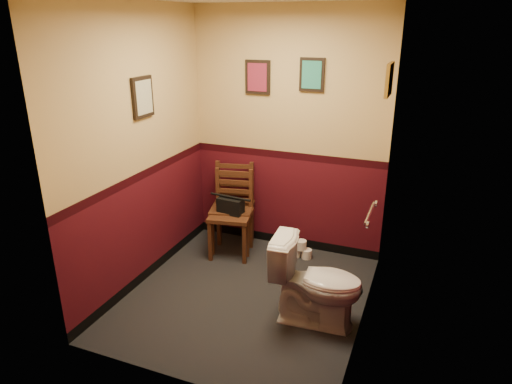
# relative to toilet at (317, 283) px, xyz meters

# --- Properties ---
(floor) EXTENTS (2.20, 2.40, 0.00)m
(floor) POSITION_rel_toilet_xyz_m (-0.72, 0.13, -0.39)
(floor) COLOR black
(floor) RESTS_ON ground
(wall_back) EXTENTS (2.20, 0.00, 2.70)m
(wall_back) POSITION_rel_toilet_xyz_m (-0.72, 1.33, 0.96)
(wall_back) COLOR #420C15
(wall_back) RESTS_ON ground
(wall_front) EXTENTS (2.20, 0.00, 2.70)m
(wall_front) POSITION_rel_toilet_xyz_m (-0.72, -1.07, 0.96)
(wall_front) COLOR #420C15
(wall_front) RESTS_ON ground
(wall_left) EXTENTS (0.00, 2.40, 2.70)m
(wall_left) POSITION_rel_toilet_xyz_m (-1.82, 0.13, 0.96)
(wall_left) COLOR #420C15
(wall_left) RESTS_ON ground
(wall_right) EXTENTS (0.00, 2.40, 2.70)m
(wall_right) POSITION_rel_toilet_xyz_m (0.38, 0.13, 0.96)
(wall_right) COLOR #420C15
(wall_right) RESTS_ON ground
(grab_bar) EXTENTS (0.05, 0.56, 0.06)m
(grab_bar) POSITION_rel_toilet_xyz_m (0.35, 0.38, 0.56)
(grab_bar) COLOR silver
(grab_bar) RESTS_ON wall_right
(framed_print_back_a) EXTENTS (0.28, 0.04, 0.36)m
(framed_print_back_a) POSITION_rel_toilet_xyz_m (-1.07, 1.31, 1.56)
(framed_print_back_a) COLOR black
(framed_print_back_a) RESTS_ON wall_back
(framed_print_back_b) EXTENTS (0.26, 0.04, 0.34)m
(framed_print_back_b) POSITION_rel_toilet_xyz_m (-0.47, 1.31, 1.61)
(framed_print_back_b) COLOR black
(framed_print_back_b) RESTS_ON wall_back
(framed_print_left) EXTENTS (0.04, 0.30, 0.38)m
(framed_print_left) POSITION_rel_toilet_xyz_m (-1.80, 0.23, 1.46)
(framed_print_left) COLOR black
(framed_print_left) RESTS_ON wall_left
(framed_print_right) EXTENTS (0.04, 0.34, 0.28)m
(framed_print_right) POSITION_rel_toilet_xyz_m (0.36, 0.73, 1.66)
(framed_print_right) COLOR olive
(framed_print_right) RESTS_ON wall_right
(toilet) EXTENTS (0.83, 0.50, 0.78)m
(toilet) POSITION_rel_toilet_xyz_m (0.00, 0.00, 0.00)
(toilet) COLOR white
(toilet) RESTS_ON floor
(toilet_brush) EXTENTS (0.11, 0.11, 0.40)m
(toilet_brush) POSITION_rel_toilet_xyz_m (0.22, 0.01, -0.33)
(toilet_brush) COLOR silver
(toilet_brush) RESTS_ON floor
(chair_left) EXTENTS (0.57, 0.57, 1.00)m
(chair_left) POSITION_rel_toilet_xyz_m (-1.28, 1.07, 0.11)
(chair_left) COLOR #4E2917
(chair_left) RESTS_ON floor
(chair_right) EXTENTS (0.53, 0.53, 0.97)m
(chair_right) POSITION_rel_toilet_xyz_m (-1.23, 0.92, 0.09)
(chair_right) COLOR #4E2917
(chair_right) RESTS_ON floor
(handbag) EXTENTS (0.30, 0.17, 0.21)m
(handbag) POSITION_rel_toilet_xyz_m (-1.22, 0.88, 0.20)
(handbag) COLOR black
(handbag) RESTS_ON chair_right
(tp_stack) EXTENTS (0.24, 0.13, 0.21)m
(tp_stack) POSITION_rel_toilet_xyz_m (-0.45, 1.09, -0.30)
(tp_stack) COLOR silver
(tp_stack) RESTS_ON floor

